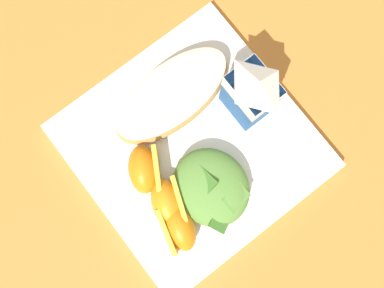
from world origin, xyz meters
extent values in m
plane|color=#C67A33|center=(0.00, 0.00, 0.00)|extent=(3.00, 3.00, 0.00)
cube|color=white|center=(0.00, 0.00, 0.01)|extent=(0.28, 0.28, 0.02)
ellipsoid|color=tan|center=(-0.06, 0.02, 0.03)|extent=(0.08, 0.17, 0.03)
ellipsoid|color=brown|center=(-0.06, 0.02, 0.04)|extent=(0.07, 0.16, 0.01)
ellipsoid|color=beige|center=(-0.06, 0.02, 0.05)|extent=(0.08, 0.17, 0.01)
ellipsoid|color=#5B8E3D|center=(0.06, -0.01, 0.04)|extent=(0.10, 0.09, 0.04)
cube|color=#4C8433|center=(0.08, -0.02, 0.04)|extent=(0.04, 0.04, 0.02)
cube|color=#3D7028|center=(0.09, -0.03, 0.04)|extent=(0.03, 0.04, 0.02)
cube|color=#3D7028|center=(0.05, -0.02, 0.05)|extent=(0.04, 0.02, 0.02)
cube|color=#5B8E3D|center=(0.09, 0.00, 0.05)|extent=(0.03, 0.03, 0.01)
cube|color=#23569E|center=(0.00, 0.09, 0.06)|extent=(0.06, 0.04, 0.09)
cube|color=white|center=(0.00, 0.09, 0.09)|extent=(0.06, 0.05, 0.03)
pyramid|color=white|center=(0.00, 0.09, 0.12)|extent=(0.06, 0.04, 0.02)
ellipsoid|color=orange|center=(-0.01, -0.07, 0.04)|extent=(0.07, 0.06, 0.04)
cube|color=gold|center=(0.00, -0.05, 0.04)|extent=(0.05, 0.03, 0.03)
ellipsoid|color=orange|center=(0.04, -0.07, 0.04)|extent=(0.07, 0.05, 0.04)
cube|color=gold|center=(0.05, -0.05, 0.04)|extent=(0.06, 0.03, 0.03)
ellipsoid|color=orange|center=(0.07, -0.07, 0.04)|extent=(0.07, 0.05, 0.04)
cube|color=gold|center=(0.07, -0.09, 0.04)|extent=(0.06, 0.02, 0.03)
camera|label=1|loc=(0.07, -0.05, 0.56)|focal=40.49mm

